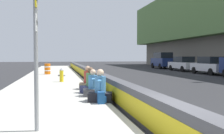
% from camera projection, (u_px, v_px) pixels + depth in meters
% --- Properties ---
extents(jersey_barrier, '(76.00, 0.45, 0.85)m').
position_uv_depth(jersey_barrier, '(177.00, 126.00, 4.92)').
color(jersey_barrier, '#47474C').
rests_on(jersey_barrier, ground_plane).
extents(route_sign_post, '(0.44, 0.09, 3.60)m').
position_uv_depth(route_sign_post, '(36.00, 33.00, 5.51)').
color(route_sign_post, gray).
rests_on(route_sign_post, sidewalk_strip).
extents(fire_hydrant, '(0.26, 0.46, 0.88)m').
position_uv_depth(fire_hydrant, '(62.00, 75.00, 16.30)').
color(fire_hydrant, gold).
rests_on(fire_hydrant, sidewalk_strip).
extents(seated_person_foreground, '(0.88, 0.97, 1.15)m').
position_uv_depth(seated_person_foreground, '(100.00, 91.00, 9.28)').
color(seated_person_foreground, black).
rests_on(seated_person_foreground, sidewalk_strip).
extents(seated_person_middle, '(0.72, 0.82, 1.08)m').
position_uv_depth(seated_person_middle, '(93.00, 88.00, 10.49)').
color(seated_person_middle, '#424247').
rests_on(seated_person_middle, sidewalk_strip).
extents(seated_person_rear, '(0.84, 0.93, 1.13)m').
position_uv_depth(seated_person_rear, '(91.00, 85.00, 11.42)').
color(seated_person_rear, '#23284C').
rests_on(seated_person_rear, sidewalk_strip).
extents(seated_person_far, '(0.80, 0.91, 1.13)m').
position_uv_depth(seated_person_far, '(88.00, 82.00, 12.72)').
color(seated_person_far, '#706651').
rests_on(seated_person_far, sidewalk_strip).
extents(backpack, '(0.32, 0.28, 0.40)m').
position_uv_depth(backpack, '(101.00, 98.00, 8.82)').
color(backpack, navy).
rests_on(backpack, sidewalk_strip).
extents(construction_barrel, '(0.54, 0.54, 0.95)m').
position_uv_depth(construction_barrel, '(47.00, 69.00, 23.18)').
color(construction_barrel, orange).
rests_on(construction_barrel, sidewalk_strip).
extents(parked_car_fourth, '(4.53, 2.00, 1.71)m').
position_uv_depth(parked_car_fourth, '(210.00, 65.00, 25.06)').
color(parked_car_fourth, silver).
rests_on(parked_car_fourth, ground_plane).
extents(parked_car_midline, '(4.55, 2.05, 1.71)m').
position_uv_depth(parked_car_midline, '(183.00, 64.00, 30.57)').
color(parked_car_midline, silver).
rests_on(parked_car_midline, ground_plane).
extents(parked_car_far, '(4.85, 2.17, 2.28)m').
position_uv_depth(parked_car_far, '(163.00, 60.00, 36.89)').
color(parked_car_far, navy).
rests_on(parked_car_far, ground_plane).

